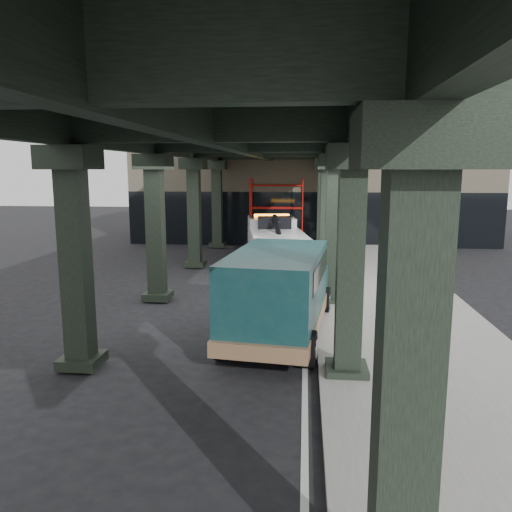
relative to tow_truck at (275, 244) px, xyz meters
The scene contains 8 objects.
ground 7.58m from the tow_truck, 92.61° to the right, with size 90.00×90.00×0.00m, color black.
sidewalk 6.97m from the tow_truck, 52.76° to the right, with size 5.00×40.00×0.15m, color gray.
lane_stripe 5.77m from the tow_truck, 76.05° to the right, with size 0.12×38.00×0.01m, color silver.
viaduct 6.95m from the tow_truck, 97.70° to the right, with size 7.40×32.00×6.40m.
building 12.93m from the tow_truck, 82.45° to the left, with size 22.00×10.00×8.00m, color #C6B793.
scaffolding 7.23m from the tow_truck, 92.72° to the left, with size 3.08×0.88×4.00m.
tow_truck is the anchor object (origin of this frame).
towed_van 8.93m from the tow_truck, 85.82° to the right, with size 2.98×6.18×2.42m.
Camera 1 is at (1.64, -14.42, 4.50)m, focal length 35.00 mm.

